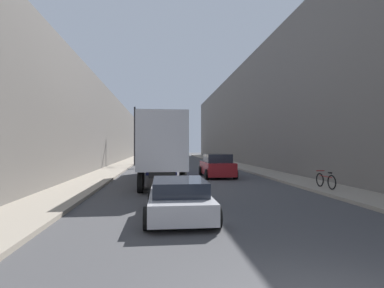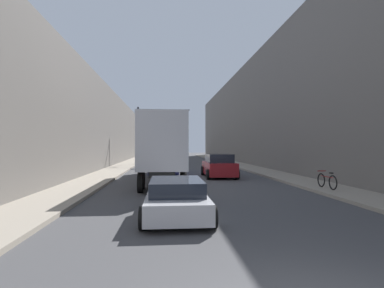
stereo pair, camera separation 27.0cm
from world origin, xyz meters
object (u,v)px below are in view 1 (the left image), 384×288
(traffic_signal_gantry, at_px, (147,125))
(parked_bicycle, at_px, (326,181))
(sedan_car, at_px, (179,198))
(suv_car, at_px, (217,166))
(semi_truck, at_px, (162,147))

(traffic_signal_gantry, distance_m, parked_bicycle, 23.88)
(sedan_car, distance_m, suv_car, 12.42)
(suv_car, xyz_separation_m, traffic_signal_gantry, (-5.78, 13.96, 3.93))
(suv_car, height_order, parked_bicycle, suv_car)
(traffic_signal_gantry, bearing_deg, suv_car, -67.50)
(semi_truck, bearing_deg, parked_bicycle, -33.39)
(semi_truck, xyz_separation_m, suv_car, (4.07, 1.84, -1.40))
(semi_truck, xyz_separation_m, sedan_car, (0.52, -10.06, -1.62))
(sedan_car, distance_m, traffic_signal_gantry, 26.29)
(semi_truck, xyz_separation_m, parked_bicycle, (8.29, -5.47, -1.69))
(semi_truck, bearing_deg, sedan_car, -87.06)
(sedan_car, distance_m, parked_bicycle, 9.03)
(sedan_car, xyz_separation_m, parked_bicycle, (7.77, 4.59, -0.06))
(suv_car, bearing_deg, traffic_signal_gantry, 112.50)
(semi_truck, relative_size, traffic_signal_gantry, 1.83)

